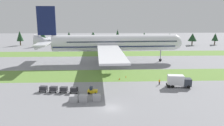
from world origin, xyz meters
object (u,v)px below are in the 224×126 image
(cargo_dolly_lead, at_px, (74,90))
(taxiway_marker_0, at_px, (126,77))
(cargo_dolly_fourth, at_px, (43,88))
(catering_truck, at_px, (179,81))
(cargo_dolly_second, at_px, (64,89))
(uld_container_2, at_px, (97,98))
(ground_crew_marshaller, at_px, (159,82))
(uld_container_1, at_px, (74,99))
(taxiway_marker_1, at_px, (119,79))
(airliner, at_px, (110,43))
(baggage_tug, at_px, (92,91))
(cargo_dolly_third, at_px, (54,89))
(uld_container_0, at_px, (83,98))
(taxiway_marker_2, at_px, (168,80))

(cargo_dolly_lead, bearing_deg, taxiway_marker_0, 141.62)
(cargo_dolly_fourth, height_order, catering_truck, catering_truck)
(cargo_dolly_second, xyz_separation_m, uld_container_2, (9.16, -6.15, -0.14))
(cargo_dolly_second, relative_size, ground_crew_marshaller, 1.38)
(uld_container_1, distance_m, taxiway_marker_1, 22.14)
(uld_container_1, distance_m, taxiway_marker_0, 25.60)
(airliner, xyz_separation_m, taxiway_marker_1, (2.17, -26.75, -8.33))
(baggage_tug, height_order, taxiway_marker_0, baggage_tug)
(airliner, relative_size, cargo_dolly_fourth, 32.86)
(ground_crew_marshaller, bearing_deg, taxiway_marker_0, -65.99)
(airliner, distance_m, taxiway_marker_1, 28.10)
(cargo_dolly_second, distance_m, uld_container_1, 7.73)
(cargo_dolly_lead, xyz_separation_m, uld_container_1, (0.74, -6.40, -0.07))
(baggage_tug, xyz_separation_m, cargo_dolly_third, (-10.70, 1.64, 0.10))
(airliner, bearing_deg, cargo_dolly_fourth, -29.91)
(catering_truck, relative_size, taxiway_marker_0, 15.23)
(airliner, bearing_deg, cargo_dolly_third, -26.11)
(airliner, relative_size, cargo_dolly_third, 32.86)
(baggage_tug, bearing_deg, uld_container_0, -10.04)
(airliner, bearing_deg, taxiway_marker_1, 2.46)
(airliner, height_order, cargo_dolly_fourth, airliner)
(cargo_dolly_fourth, bearing_deg, uld_container_2, 73.46)
(uld_container_2, relative_size, taxiway_marker_0, 4.24)
(uld_container_0, bearing_deg, cargo_dolly_lead, 115.90)
(taxiway_marker_1, height_order, taxiway_marker_2, taxiway_marker_1)
(cargo_dolly_second, bearing_deg, catering_truck, 104.40)
(cargo_dolly_lead, height_order, taxiway_marker_1, cargo_dolly_lead)
(uld_container_1, bearing_deg, taxiway_marker_0, 54.63)
(uld_container_0, bearing_deg, uld_container_2, 11.03)
(cargo_dolly_lead, distance_m, cargo_dolly_third, 5.80)
(taxiway_marker_2, bearing_deg, ground_crew_marshaller, -136.39)
(cargo_dolly_second, relative_size, cargo_dolly_fourth, 1.00)
(airliner, bearing_deg, ground_crew_marshaller, 20.91)
(baggage_tug, bearing_deg, cargo_dolly_second, -90.00)
(uld_container_0, bearing_deg, taxiway_marker_2, 31.97)
(baggage_tug, distance_m, taxiway_marker_2, 25.63)
(baggage_tug, distance_m, ground_crew_marshaller, 21.08)
(cargo_dolly_fourth, xyz_separation_m, ground_crew_marshaller, (33.50, 4.80, 0.03))
(cargo_dolly_lead, relative_size, taxiway_marker_0, 5.09)
(cargo_dolly_third, bearing_deg, uld_container_0, 59.39)
(cargo_dolly_third, xyz_separation_m, taxiway_marker_0, (21.28, 13.59, -0.68))
(airliner, relative_size, uld_container_0, 39.46)
(catering_truck, height_order, taxiway_marker_1, catering_truck)
(cargo_dolly_third, height_order, cargo_dolly_fourth, same)
(uld_container_2, bearing_deg, taxiway_marker_2, 34.48)
(uld_container_1, relative_size, uld_container_2, 1.00)
(uld_container_0, bearing_deg, cargo_dolly_fourth, 146.76)
(uld_container_0, relative_size, taxiway_marker_0, 4.24)
(uld_container_1, bearing_deg, airliner, 77.13)
(ground_crew_marshaller, bearing_deg, cargo_dolly_third, -14.52)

